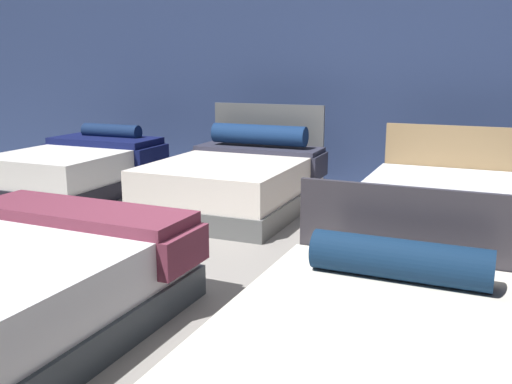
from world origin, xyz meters
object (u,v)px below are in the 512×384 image
bed_1 (9,286)px  bed_2 (371,368)px  bed_4 (79,169)px  bed_6 (448,208)px  bed_5 (236,181)px

bed_1 → bed_2: bearing=1.0°
bed_4 → bed_6: bed_6 is taller
bed_6 → bed_5: bearing=178.6°
bed_6 → bed_4: bearing=179.3°
bed_1 → bed_5: 3.19m
bed_1 → bed_5: size_ratio=0.94×
bed_2 → bed_1: bearing=-179.3°
bed_2 → bed_6: 3.13m
bed_5 → bed_6: (2.25, -0.04, -0.06)m
bed_1 → bed_6: size_ratio=1.01×
bed_1 → bed_6: bearing=55.1°
bed_4 → bed_6: (4.43, -0.02, -0.05)m
bed_2 → bed_5: (-2.20, 3.17, 0.08)m
bed_1 → bed_6: 3.86m
bed_5 → bed_6: bearing=-1.7°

